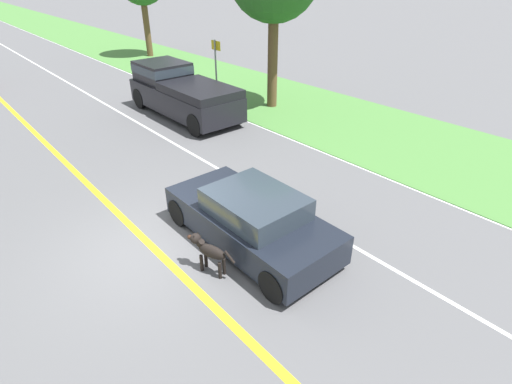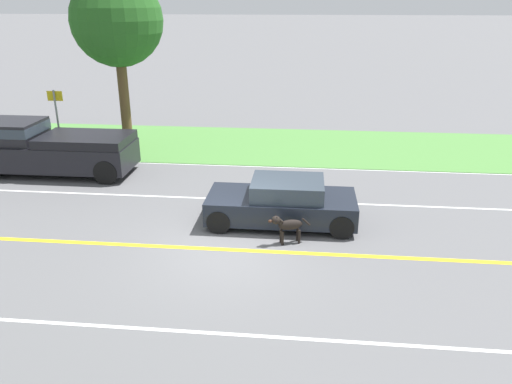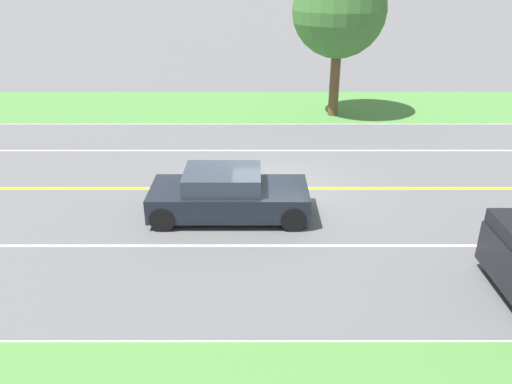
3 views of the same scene
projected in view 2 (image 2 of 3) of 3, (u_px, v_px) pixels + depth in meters
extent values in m
plane|color=#5B5B5E|center=(231.00, 250.00, 13.09)|extent=(400.00, 400.00, 0.00)
cube|color=yellow|center=(231.00, 250.00, 13.09)|extent=(0.18, 160.00, 0.01)
cube|color=white|center=(257.00, 166.00, 19.58)|extent=(0.14, 160.00, 0.01)
cube|color=white|center=(246.00, 200.00, 16.33)|extent=(0.10, 160.00, 0.01)
cube|color=white|center=(204.00, 333.00, 9.85)|extent=(0.10, 160.00, 0.01)
cube|color=#4C843D|center=(264.00, 145.00, 22.36)|extent=(6.00, 160.00, 0.03)
cube|color=black|center=(281.00, 206.00, 14.50)|extent=(1.87, 4.27, 0.67)
cube|color=#2D3842|center=(288.00, 188.00, 14.27)|extent=(1.61, 2.05, 0.49)
cylinder|color=black|center=(228.00, 199.00, 15.51)|extent=(0.22, 0.67, 0.67)
cylinder|color=black|center=(338.00, 203.00, 15.19)|extent=(0.22, 0.67, 0.67)
cylinder|color=black|center=(219.00, 222.00, 13.94)|extent=(0.22, 0.67, 0.67)
cylinder|color=black|center=(342.00, 227.00, 13.62)|extent=(0.22, 0.67, 0.67)
ellipsoid|color=black|center=(290.00, 225.00, 13.27)|extent=(0.41, 0.70, 0.29)
cylinder|color=black|center=(281.00, 236.00, 13.42)|extent=(0.07, 0.07, 0.39)
cylinder|color=black|center=(298.00, 234.00, 13.51)|extent=(0.07, 0.07, 0.39)
cylinder|color=black|center=(282.00, 238.00, 13.28)|extent=(0.07, 0.07, 0.39)
cylinder|color=black|center=(299.00, 237.00, 13.38)|extent=(0.07, 0.07, 0.39)
cylinder|color=black|center=(280.00, 222.00, 13.18)|extent=(0.19, 0.22, 0.18)
sphere|color=black|center=(276.00, 220.00, 13.13)|extent=(0.29, 0.29, 0.23)
ellipsoid|color=#331E14|center=(270.00, 221.00, 13.10)|extent=(0.13, 0.13, 0.09)
cone|color=black|center=(276.00, 216.00, 13.16)|extent=(0.09, 0.09, 0.10)
cone|color=black|center=(277.00, 218.00, 13.04)|extent=(0.09, 0.09, 0.10)
cylinder|color=black|center=(306.00, 222.00, 13.35)|extent=(0.13, 0.25, 0.25)
cube|color=black|center=(57.00, 155.00, 18.58)|extent=(2.08, 5.69, 0.92)
cube|color=black|center=(11.00, 131.00, 18.42)|extent=(1.83, 2.15, 0.79)
cube|color=#2D3842|center=(10.00, 128.00, 18.38)|extent=(1.85, 2.17, 0.35)
cube|color=black|center=(86.00, 139.00, 18.24)|extent=(2.04, 3.23, 0.32)
cylinder|color=black|center=(15.00, 153.00, 19.78)|extent=(0.22, 0.87, 0.87)
cylinder|color=black|center=(125.00, 156.00, 19.36)|extent=(0.22, 0.87, 0.87)
cylinder|color=black|center=(106.00, 172.00, 17.59)|extent=(0.22, 0.87, 0.87)
cylinder|color=brown|center=(125.00, 101.00, 21.34)|extent=(0.43, 0.43, 4.13)
sphere|color=#23561E|center=(117.00, 20.00, 20.15)|extent=(3.73, 3.73, 3.73)
cylinder|color=gray|center=(58.00, 123.00, 20.68)|extent=(0.08, 0.08, 2.70)
cube|color=yellow|center=(55.00, 96.00, 20.34)|extent=(0.03, 0.64, 0.40)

